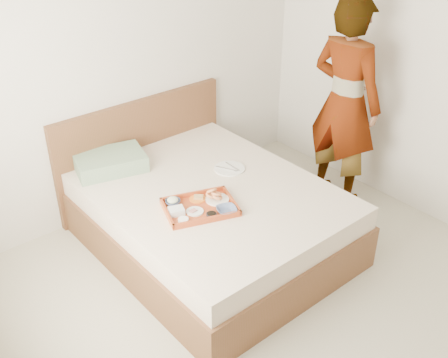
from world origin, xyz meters
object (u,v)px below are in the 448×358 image
object	(u,v)px
bed	(211,218)
tray	(200,207)
dinner_plate	(229,169)
person	(345,103)

from	to	relation	value
bed	tray	world-z (taller)	tray
tray	bed	bearing A→B (deg)	55.71
bed	dinner_plate	size ratio (longest dim) A/B	8.00
bed	dinner_plate	bearing A→B (deg)	24.99
tray	person	distance (m)	1.63
bed	person	xyz separation A→B (m)	(1.36, -0.13, 0.65)
bed	person	bearing A→B (deg)	-5.66
dinner_plate	bed	bearing A→B (deg)	-155.01
bed	tray	size ratio (longest dim) A/B	3.97
bed	person	world-z (taller)	person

